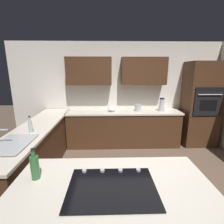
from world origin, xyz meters
TOP-DOWN VIEW (x-y plane):
  - ground_plane at (0.00, 0.00)m, footprint 14.00×14.00m
  - wall_back at (0.07, -2.05)m, footprint 6.00×0.44m
  - lower_cabinets_back at (0.10, -1.72)m, footprint 2.80×0.60m
  - countertop_back at (0.10, -1.72)m, footprint 2.84×0.64m
  - lower_cabinets_side at (1.82, -0.55)m, footprint 0.60×2.90m
  - countertop_side at (1.82, -0.55)m, footprint 0.64×2.94m
  - island_top at (0.47, 1.14)m, footprint 1.81×1.05m
  - wall_oven at (-1.85, -1.72)m, footprint 0.80×0.66m
  - sink_unit at (1.83, 0.22)m, footprint 0.46×0.70m
  - cooktop at (0.47, 1.13)m, footprint 0.76×0.56m
  - blender at (-0.85, -1.69)m, footprint 0.15×0.15m
  - mixing_bowl at (0.40, -1.69)m, footprint 0.20×0.20m
  - kettle at (-0.25, -1.69)m, footprint 0.14×0.14m
  - dish_soap_bottle at (1.77, -0.26)m, footprint 0.06×0.06m
  - oil_bottle at (1.19, 0.98)m, footprint 0.08×0.08m

SIDE VIEW (x-z plane):
  - ground_plane at x=0.00m, z-range 0.00..0.00m
  - lower_cabinets_back at x=0.10m, z-range 0.00..0.86m
  - lower_cabinets_side at x=1.82m, z-range 0.00..0.86m
  - countertop_back at x=0.10m, z-range 0.86..0.90m
  - countertop_side at x=1.82m, z-range 0.86..0.90m
  - island_top at x=0.47m, z-range 0.86..0.90m
  - cooktop at x=0.47m, z-range 0.89..0.92m
  - sink_unit at x=1.83m, z-range 0.80..1.03m
  - mixing_bowl at x=0.40m, z-range 0.90..1.01m
  - kettle at x=-0.25m, z-range 0.90..1.08m
  - dish_soap_bottle at x=1.77m, z-range 0.87..1.15m
  - oil_bottle at x=1.19m, z-range 0.87..1.18m
  - blender at x=-0.85m, z-range 0.88..1.21m
  - wall_oven at x=-1.85m, z-range 0.00..2.11m
  - wall_back at x=0.07m, z-range 0.14..2.74m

